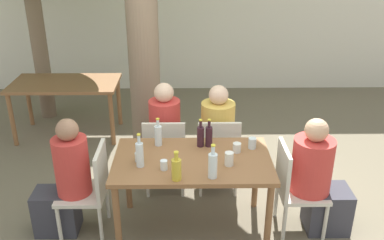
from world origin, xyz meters
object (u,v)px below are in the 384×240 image
at_px(patio_chair_0, 91,186).
at_px(drinking_glass_2, 229,159).
at_px(dining_table_front, 192,167).
at_px(person_seated_1, 319,182).
at_px(drinking_glass_3, 164,165).
at_px(water_bottle_0, 140,154).
at_px(patio_chair_2, 165,152).
at_px(wine_bottle_4, 209,136).
at_px(oil_cruet_5, 176,169).
at_px(water_bottle_3, 213,165).
at_px(wine_bottle_1, 201,136).
at_px(drinking_glass_4, 252,143).
at_px(drinking_glass_1, 139,157).
at_px(patio_chair_3, 218,151).
at_px(person_seated_0, 65,184).
at_px(drinking_glass_0, 237,148).
at_px(patio_chair_1, 294,184).
at_px(person_seated_2, 166,138).
at_px(water_bottle_2, 158,135).
at_px(dining_table_back, 66,89).

xyz_separation_m(patio_chair_0, drinking_glass_2, (1.27, -0.12, 0.34)).
bearing_deg(dining_table_front, person_seated_1, -0.00).
bearing_deg(drinking_glass_3, water_bottle_0, 164.38).
relative_size(patio_chair_2, drinking_glass_2, 7.14).
xyz_separation_m(patio_chair_0, wine_bottle_4, (1.11, 0.25, 0.39)).
xyz_separation_m(oil_cruet_5, drinking_glass_2, (0.46, 0.23, -0.04)).
distance_m(water_bottle_0, drinking_glass_2, 0.78).
bearing_deg(water_bottle_3, wine_bottle_1, 98.38).
bearing_deg(drinking_glass_4, water_bottle_0, -162.61).
bearing_deg(drinking_glass_1, water_bottle_3, -23.89).
bearing_deg(water_bottle_3, patio_chair_3, 82.78).
distance_m(dining_table_front, person_seated_0, 1.19).
bearing_deg(drinking_glass_4, drinking_glass_2, -128.42).
distance_m(person_seated_0, drinking_glass_0, 1.63).
bearing_deg(water_bottle_3, patio_chair_0, 164.16).
distance_m(dining_table_front, person_seated_1, 1.19).
bearing_deg(patio_chair_1, person_seated_2, 54.27).
distance_m(patio_chair_2, water_bottle_2, 0.55).
xyz_separation_m(person_seated_1, drinking_glass_3, (-1.43, -0.18, 0.30)).
bearing_deg(drinking_glass_3, person_seated_2, 91.97).
relative_size(patio_chair_1, drinking_glass_2, 7.14).
relative_size(water_bottle_2, drinking_glass_1, 3.47).
distance_m(wine_bottle_1, water_bottle_3, 0.57).
xyz_separation_m(patio_chair_2, water_bottle_2, (-0.04, -0.38, 0.39)).
xyz_separation_m(dining_table_back, person_seated_1, (2.88, -2.13, -0.16)).
xyz_separation_m(water_bottle_0, oil_cruet_5, (0.32, -0.22, -0.02)).
bearing_deg(wine_bottle_1, water_bottle_0, -145.40).
height_order(dining_table_front, dining_table_back, same).
distance_m(water_bottle_0, wine_bottle_4, 0.72).
bearing_deg(dining_table_back, water_bottle_3, -52.71).
xyz_separation_m(water_bottle_2, drinking_glass_0, (0.74, -0.15, -0.06)).
height_order(patio_chair_2, drinking_glass_2, drinking_glass_2).
xyz_separation_m(drinking_glass_0, drinking_glass_1, (-0.89, -0.16, -0.00)).
distance_m(person_seated_0, person_seated_2, 1.26).
distance_m(patio_chair_1, water_bottle_3, 0.93).
bearing_deg(person_seated_0, water_bottle_2, 107.81).
bearing_deg(drinking_glass_0, patio_chair_2, 142.89).
relative_size(dining_table_back, wine_bottle_1, 5.17).
height_order(water_bottle_2, drinking_glass_3, water_bottle_2).
height_order(dining_table_front, person_seated_0, person_seated_0).
distance_m(patio_chair_1, wine_bottle_4, 0.91).
distance_m(person_seated_2, drinking_glass_0, 1.07).
height_order(wine_bottle_4, drinking_glass_4, wine_bottle_4).
xyz_separation_m(dining_table_back, water_bottle_0, (1.24, -2.25, 0.22)).
distance_m(oil_cruet_5, drinking_glass_4, 0.89).
xyz_separation_m(wine_bottle_4, drinking_glass_2, (0.16, -0.36, -0.05)).
relative_size(patio_chair_1, patio_chair_3, 1.00).
relative_size(patio_chair_3, drinking_glass_2, 7.14).
relative_size(patio_chair_3, wine_bottle_1, 3.19).
bearing_deg(water_bottle_3, oil_cruet_5, -174.53).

